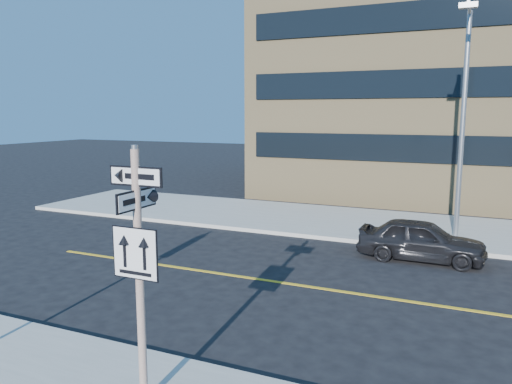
% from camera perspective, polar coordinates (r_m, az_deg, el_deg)
% --- Properties ---
extents(ground, '(120.00, 120.00, 0.00)m').
position_cam_1_polar(ground, '(10.65, -4.21, -16.98)').
color(ground, black).
rests_on(ground, ground).
extents(sign_pole, '(0.92, 0.92, 4.06)m').
position_cam_1_polar(sign_pole, '(7.79, -13.28, -7.87)').
color(sign_pole, silver).
rests_on(sign_pole, near_sidewalk).
extents(parked_car_a, '(1.62, 3.93, 1.33)m').
position_cam_1_polar(parked_car_a, '(16.78, 18.35, -5.22)').
color(parked_car_a, black).
rests_on(parked_car_a, ground).
extents(streetlight_a, '(0.55, 2.25, 8.00)m').
position_cam_1_polar(streetlight_a, '(19.18, 22.62, 8.62)').
color(streetlight_a, gray).
rests_on(streetlight_a, far_sidewalk).
extents(building_brick, '(18.00, 18.00, 18.00)m').
position_cam_1_polar(building_brick, '(33.79, 20.30, 15.88)').
color(building_brick, tan).
rests_on(building_brick, ground).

